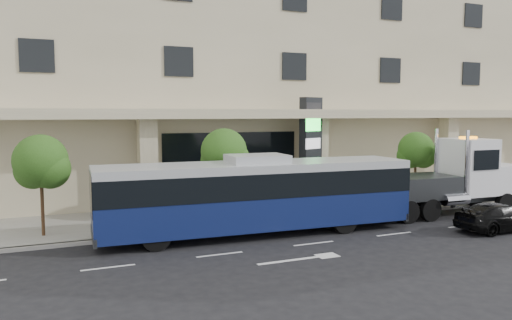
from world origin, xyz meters
The scene contains 11 objects.
ground centered at (0.00, 0.00, 0.00)m, with size 120.00×120.00×0.00m, color black.
sidewalk centered at (0.00, 5.00, 0.07)m, with size 120.00×6.00×0.15m, color gray.
curb centered at (0.00, 2.00, 0.07)m, with size 120.00×0.30×0.15m, color gray.
convention_center centered at (0.00, 15.42, 9.97)m, with size 60.00×17.60×20.00m.
tree_left centered at (-9.97, 3.59, 3.11)m, with size 2.27×2.20×4.22m.
tree_mid centered at (-1.97, 3.59, 3.26)m, with size 2.28×2.20×4.38m.
tree_right centered at (9.53, 3.59, 3.04)m, with size 2.10×2.00×4.04m.
city_bus centered at (-1.47, 0.87, 1.76)m, with size 13.79×3.60×3.46m.
tow_truck centered at (9.69, 0.90, 1.81)m, with size 9.69×2.69×4.41m.
black_sedan centered at (8.71, -2.83, 0.62)m, with size 1.74×4.27×1.24m, color black.
signage_pylon centered at (4.10, 6.07, 3.18)m, with size 1.57×1.08×5.97m.
Camera 1 is at (-9.88, -18.66, 5.23)m, focal length 35.00 mm.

